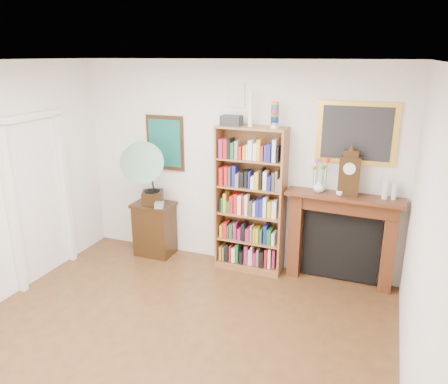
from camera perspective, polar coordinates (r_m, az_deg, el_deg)
name	(u,v)px	position (r m, az deg, el deg)	size (l,w,h in m)	color
room	(137,233)	(3.80, -11.27, -5.30)	(4.51, 5.01, 2.81)	#4F2A18
door_casing	(39,185)	(6.06, -23.06, 0.87)	(0.08, 1.02, 2.17)	white
teal_poster	(165,143)	(6.30, -7.70, 6.37)	(0.58, 0.04, 0.78)	black
small_picture	(235,95)	(5.78, 1.45, 12.53)	(0.26, 0.04, 0.30)	white
gilt_painting	(356,133)	(5.51, 16.92, 7.36)	(0.95, 0.04, 0.75)	gold
bookshelf	(250,192)	(5.78, 3.48, -0.06)	(0.92, 0.33, 2.28)	brown
side_cabinet	(155,229)	(6.54, -9.04, -4.76)	(0.58, 0.42, 0.79)	black
fireplace	(342,231)	(5.77, 15.14, -4.88)	(1.44, 0.40, 1.21)	#4C2211
gramophone	(145,170)	(6.13, -10.26, 2.88)	(0.82, 0.90, 0.95)	black
cd_stack	(159,205)	(6.19, -8.45, -1.70)	(0.12, 0.12, 0.08)	#A8A7B3
mantel_clock	(349,174)	(5.47, 16.06, 2.27)	(0.24, 0.14, 0.56)	black
flower_vase	(319,186)	(5.58, 12.33, 0.81)	(0.15, 0.15, 0.16)	silver
teacup	(340,193)	(5.50, 14.87, -0.13)	(0.08, 0.08, 0.07)	white
bottle_left	(385,189)	(5.52, 20.32, 0.35)	(0.07, 0.07, 0.24)	silver
bottle_right	(394,191)	(5.54, 21.34, 0.08)	(0.06, 0.06, 0.20)	silver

